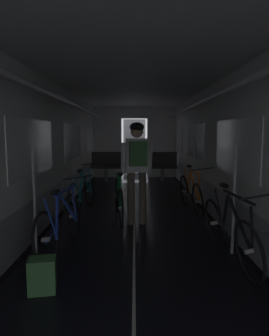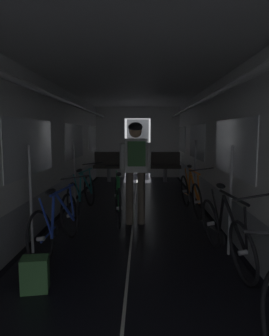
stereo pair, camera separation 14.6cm
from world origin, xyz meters
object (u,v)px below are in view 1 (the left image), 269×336
Objects in this scene: bench_seat_far_right at (163,164)px; bench_seat_far_left at (106,164)px; bicycle_black at (230,231)px; backpack_on_floor at (42,275)px; bicycle_green_in_aisle at (119,199)px; person_cyclist_aisle at (137,162)px; bicycle_teal at (83,193)px; bicycle_blue at (61,223)px; bicycle_orange at (191,193)px.

bench_seat_far_left is at bearing 180.00° from bench_seat_far_right.
bicycle_black reaches higher than backpack_on_floor.
bicycle_green_in_aisle is at bearing -81.92° from bench_seat_far_left.
bench_seat_far_right reaches higher than backpack_on_floor.
bench_seat_far_left is 0.57× the size of person_cyclist_aisle.
bench_seat_far_right is (1.80, 0.00, 0.00)m from bench_seat_far_left.
backpack_on_floor is (0.11, -3.07, -0.21)m from bicycle_teal.
bicycle_black is 0.98× the size of person_cyclist_aisle.
bench_seat_far_left is 5.89m from bicycle_blue.
bicycle_black is at bearing 19.24° from backpack_on_floor.
bicycle_green_in_aisle is at bearing 64.85° from bicycle_blue.
person_cyclist_aisle is 0.80m from bicycle_green_in_aisle.
bench_seat_far_left is at bearing 108.22° from bicycle_black.
bicycle_black is 2.02m from person_cyclist_aisle.
bicycle_green_in_aisle is at bearing -104.85° from bench_seat_far_right.
bicycle_black is (2.16, -2.35, -0.00)m from bicycle_teal.
backpack_on_floor is at bearing -87.87° from bicycle_teal.
backpack_on_floor is at bearing -86.65° from bicycle_blue.
bicycle_blue is 2.14m from bicycle_black.
bench_seat_far_left is 4.81m from person_cyclist_aisle.
bicycle_green_in_aisle is (-1.42, 1.81, 0.00)m from bicycle_black.
bicycle_black is 1.01× the size of bicycle_green_in_aisle.
person_cyclist_aisle reaches higher than backpack_on_floor.
bench_seat_far_left reaches higher than bicycle_green_in_aisle.
bicycle_teal is (-0.05, 2.01, 0.00)m from bicycle_blue.
bicycle_blue is at bearing -136.10° from bicycle_orange.
bicycle_green_in_aisle is 2.61m from backpack_on_floor.
bicycle_blue is 1.00× the size of bicycle_teal.
bench_seat_far_right is 4.58m from bicycle_green_in_aisle.
bicycle_green_in_aisle is (-0.32, 0.27, -0.69)m from person_cyclist_aisle.
bench_seat_far_left is at bearing 98.08° from bicycle_green_in_aisle.
bench_seat_far_left is 6.96m from backpack_on_floor.
bench_seat_far_left and bicycle_teal have the same top height.
bicycle_black is at bearing -47.43° from bicycle_teal.
bicycle_teal is at bearing 92.13° from backpack_on_floor.
bicycle_orange is 1.48m from bicycle_green_in_aisle.
bicycle_blue is (-0.06, -5.89, -0.19)m from bench_seat_far_left.
bicycle_orange is (2.07, 1.99, 0.00)m from bicycle_blue.
bicycle_black is 2.30m from bicycle_green_in_aisle.
bench_seat_far_right is at bearing 72.47° from bicycle_blue.
bicycle_orange is at bearing 56.65° from backpack_on_floor.
bench_seat_far_right is at bearing 79.71° from person_cyclist_aisle.
bench_seat_far_right is 0.58× the size of bicycle_green_in_aisle.
bicycle_green_in_aisle is (-1.38, -0.53, 0.00)m from bicycle_orange.
bench_seat_far_right is 2.89× the size of backpack_on_floor.
backpack_on_floor is at bearing -104.51° from bench_seat_far_right.
person_cyclist_aisle is at bearing 49.92° from bicycle_blue.
bicycle_teal is at bearing 179.45° from bicycle_orange.
bicycle_black is at bearing -88.96° from bicycle_orange.
bicycle_black is 4.98× the size of backpack_on_floor.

